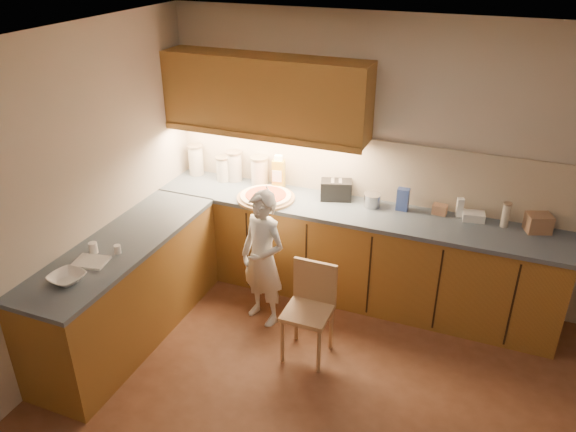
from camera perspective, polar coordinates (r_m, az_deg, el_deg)
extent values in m
plane|color=brown|center=(4.30, 4.20, -20.91)|extent=(4.50, 4.50, 0.00)
cube|color=#BEB2A2|center=(5.19, 11.62, 5.19)|extent=(4.50, 0.04, 2.60)
cube|color=#BEB2A2|center=(4.53, -23.33, 0.08)|extent=(0.04, 4.00, 2.60)
cube|color=white|center=(2.94, 5.96, 15.40)|extent=(4.50, 4.00, 0.04)
cube|color=olive|center=(5.37, 6.22, -3.83)|extent=(3.75, 0.60, 0.88)
cube|color=olive|center=(5.01, -15.94, -7.35)|extent=(0.60, 2.00, 0.88)
cube|color=#475565|center=(5.15, 6.47, 0.56)|extent=(3.77, 0.62, 0.04)
cube|color=#475565|center=(4.78, -16.63, -2.78)|extent=(0.62, 2.02, 0.04)
cube|color=black|center=(5.67, -9.61, -2.30)|extent=(0.02, 0.01, 0.80)
cube|color=black|center=(5.41, -4.14, -3.49)|extent=(0.02, 0.01, 0.80)
cube|color=black|center=(5.21, 1.84, -4.75)|extent=(0.02, 0.01, 0.80)
cube|color=black|center=(5.07, 8.25, -6.04)|extent=(0.02, 0.01, 0.80)
cube|color=black|center=(5.00, 14.96, -7.31)|extent=(0.02, 0.01, 0.80)
cube|color=black|center=(5.00, 21.80, -8.49)|extent=(0.02, 0.01, 0.80)
cube|color=beige|center=(5.28, 7.51, 4.85)|extent=(3.75, 0.02, 0.58)
cube|color=olive|center=(5.21, -2.33, 12.20)|extent=(1.95, 0.35, 0.70)
cube|color=olive|center=(5.16, -3.06, 7.97)|extent=(1.95, 0.02, 0.06)
cylinder|color=tan|center=(5.29, -2.27, 1.85)|extent=(0.55, 0.55, 0.02)
cylinder|color=beige|center=(5.29, -2.27, 2.07)|extent=(0.48, 0.48, 0.02)
cylinder|color=red|center=(5.28, -2.27, 2.20)|extent=(0.38, 0.38, 0.01)
sphere|color=white|center=(5.21, -1.81, 2.14)|extent=(0.07, 0.07, 0.07)
cylinder|color=white|center=(5.12, -1.66, 2.12)|extent=(0.10, 0.11, 0.22)
imported|color=white|center=(4.90, -2.56, -4.37)|extent=(0.54, 0.44, 1.27)
cylinder|color=tan|center=(4.67, -0.57, -12.63)|extent=(0.03, 0.03, 0.41)
cylinder|color=tan|center=(4.58, 3.15, -13.55)|extent=(0.03, 0.03, 0.41)
cylinder|color=tan|center=(4.89, 0.86, -10.46)|extent=(0.03, 0.03, 0.41)
cylinder|color=tan|center=(4.81, 4.40, -11.28)|extent=(0.03, 0.03, 0.41)
cube|color=tan|center=(4.60, 2.00, -9.77)|extent=(0.37, 0.37, 0.04)
cube|color=tan|center=(4.61, 2.77, -6.59)|extent=(0.37, 0.03, 0.37)
imported|color=white|center=(4.37, -21.55, -5.88)|extent=(0.28, 0.28, 0.06)
cylinder|color=beige|center=(5.87, -9.33, 5.56)|extent=(0.15, 0.15, 0.30)
cylinder|color=tan|center=(5.82, -9.45, 7.00)|extent=(0.16, 0.16, 0.02)
cylinder|color=white|center=(5.69, -6.61, 4.71)|extent=(0.13, 0.13, 0.23)
cylinder|color=gray|center=(5.65, -6.68, 5.89)|extent=(0.14, 0.14, 0.02)
cylinder|color=beige|center=(5.68, -5.49, 4.99)|extent=(0.15, 0.15, 0.29)
cylinder|color=gray|center=(5.62, -5.55, 6.44)|extent=(0.16, 0.16, 0.02)
cylinder|color=beige|center=(5.57, -2.91, 4.52)|extent=(0.17, 0.17, 0.27)
cylinder|color=tan|center=(5.51, -2.95, 5.90)|extent=(0.18, 0.18, 0.02)
cube|color=#B69624|center=(5.46, -0.96, 4.23)|extent=(0.13, 0.10, 0.29)
cube|color=white|center=(5.39, -0.97, 5.93)|extent=(0.08, 0.06, 0.05)
cube|color=black|center=(5.28, 4.91, 2.66)|extent=(0.32, 0.24, 0.19)
cube|color=#B2B2B7|center=(5.24, 4.56, 3.61)|extent=(0.07, 0.13, 0.00)
cube|color=#B2B2B7|center=(5.24, 5.34, 3.58)|extent=(0.07, 0.13, 0.00)
cylinder|color=#AAAAAE|center=(5.19, 8.55, 1.54)|extent=(0.15, 0.15, 0.11)
cylinder|color=#AAAAAE|center=(5.16, 8.60, 2.16)|extent=(0.16, 0.16, 0.01)
cube|color=#364EA2|center=(5.15, 11.59, 1.67)|extent=(0.11, 0.08, 0.21)
cube|color=tan|center=(5.18, 15.16, 0.65)|extent=(0.13, 0.10, 0.09)
cube|color=white|center=(5.17, 17.06, 0.83)|extent=(0.07, 0.07, 0.17)
cube|color=white|center=(5.16, 18.33, -0.03)|extent=(0.20, 0.16, 0.07)
cylinder|color=beige|center=(5.10, 21.23, 0.03)|extent=(0.07, 0.07, 0.21)
cylinder|color=gray|center=(5.06, 21.44, 1.15)|extent=(0.07, 0.07, 0.01)
cube|color=#A47958|center=(5.14, 24.09, -0.65)|extent=(0.24, 0.22, 0.15)
cube|color=silver|center=(4.55, -19.38, -4.40)|extent=(0.28, 0.24, 0.02)
cylinder|color=white|center=(4.66, -19.18, -3.07)|extent=(0.07, 0.07, 0.09)
cylinder|color=white|center=(4.60, -16.94, -3.25)|extent=(0.07, 0.07, 0.07)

